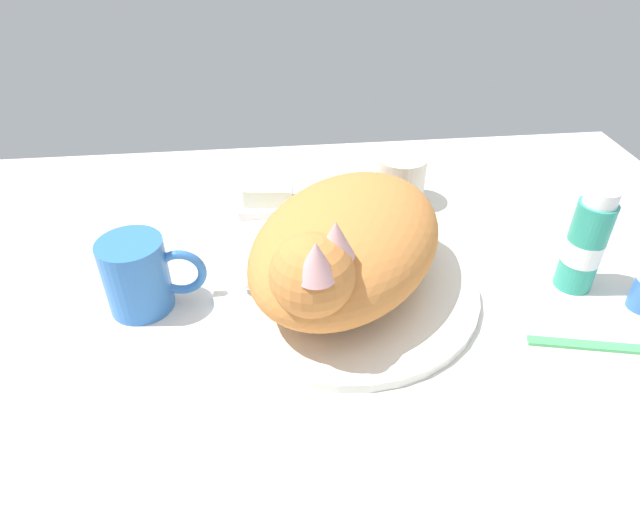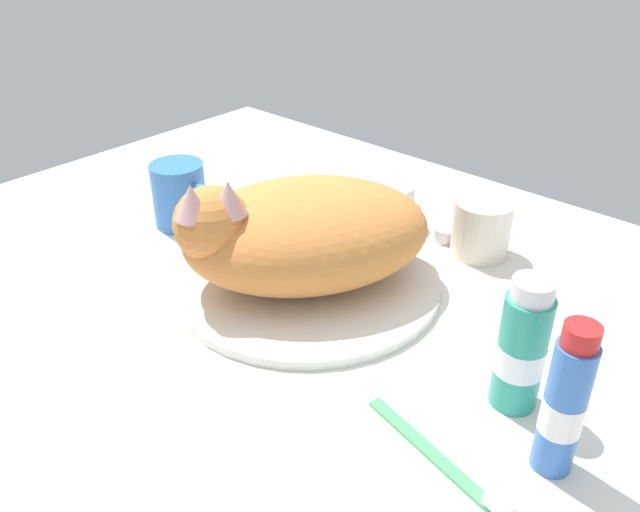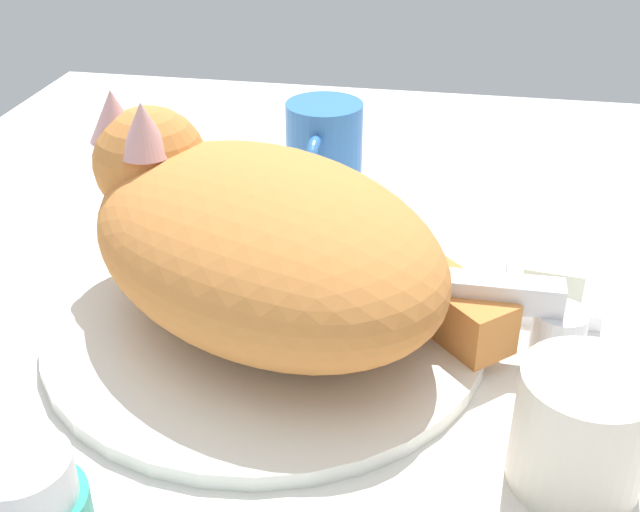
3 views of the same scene
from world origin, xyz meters
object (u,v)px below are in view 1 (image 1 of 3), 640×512
(soap_bar, at_px, (268,193))
(toothpaste_bottle, at_px, (586,243))
(toothbrush, at_px, (617,345))
(faucet, at_px, (327,195))
(cat, at_px, (342,245))
(coffee_mug, at_px, (140,274))
(rinse_cup, at_px, (400,180))

(soap_bar, relative_size, toothpaste_bottle, 0.53)
(toothbrush, bearing_deg, faucet, 130.96)
(faucet, relative_size, cat, 0.43)
(cat, xyz_separation_m, coffee_mug, (-0.22, 0.01, -0.03))
(toothbrush, bearing_deg, toothpaste_bottle, 86.95)
(faucet, bearing_deg, coffee_mug, -141.97)
(cat, bearing_deg, toothbrush, -23.39)
(soap_bar, bearing_deg, coffee_mug, -126.38)
(rinse_cup, bearing_deg, toothbrush, -64.29)
(coffee_mug, xyz_separation_m, rinse_cup, (0.34, 0.20, -0.01))
(faucet, relative_size, coffee_mug, 1.31)
(cat, bearing_deg, faucet, 88.03)
(cat, relative_size, rinse_cup, 4.73)
(coffee_mug, bearing_deg, toothbrush, -14.24)
(toothpaste_bottle, distance_m, toothbrush, 0.12)
(cat, bearing_deg, rinse_cup, 60.66)
(toothpaste_bottle, bearing_deg, cat, 177.69)
(faucet, height_order, soap_bar, faucet)
(coffee_mug, xyz_separation_m, toothbrush, (0.50, -0.13, -0.04))
(cat, relative_size, toothpaste_bottle, 2.61)
(faucet, xyz_separation_m, cat, (-0.01, -0.19, 0.04))
(cat, distance_m, toothpaste_bottle, 0.28)
(toothpaste_bottle, bearing_deg, coffee_mug, 177.79)
(faucet, bearing_deg, soap_bar, 166.72)
(soap_bar, relative_size, toothbrush, 0.44)
(cat, relative_size, soap_bar, 4.94)
(faucet, bearing_deg, toothpaste_bottle, -36.33)
(toothpaste_bottle, height_order, toothbrush, toothpaste_bottle)
(toothpaste_bottle, bearing_deg, soap_bar, 148.28)
(rinse_cup, xyz_separation_m, toothpaste_bottle, (0.16, -0.22, 0.03))
(faucet, relative_size, toothbrush, 0.94)
(cat, distance_m, soap_bar, 0.23)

